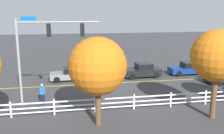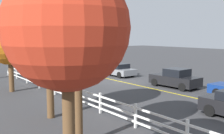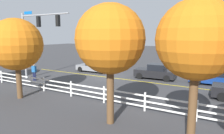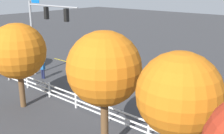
# 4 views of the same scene
# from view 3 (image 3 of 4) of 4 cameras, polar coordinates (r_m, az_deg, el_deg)

# --- Properties ---
(ground_plane) EXTENTS (120.00, 120.00, 0.00)m
(ground_plane) POSITION_cam_3_polar(r_m,az_deg,el_deg) (22.11, -1.89, -2.80)
(ground_plane) COLOR #38383A
(lane_center_stripe) EXTENTS (28.00, 0.16, 0.01)m
(lane_center_stripe) POSITION_cam_3_polar(r_m,az_deg,el_deg) (20.30, 7.73, -3.94)
(lane_center_stripe) COLOR gold
(lane_center_stripe) RESTS_ON ground_plane
(signal_assembly) EXTENTS (6.23, 0.38, 6.77)m
(signal_assembly) POSITION_cam_3_polar(r_m,az_deg,el_deg) (21.41, -20.54, 8.99)
(signal_assembly) COLOR gray
(signal_assembly) RESTS_ON ground_plane
(car_0) EXTENTS (4.30, 1.98, 1.31)m
(car_0) POSITION_cam_3_polar(r_m,az_deg,el_deg) (25.15, -4.95, 0.08)
(car_0) COLOR slate
(car_0) RESTS_ON ground_plane
(car_1) EXTENTS (4.75, 1.85, 1.44)m
(car_1) POSITION_cam_3_polar(r_m,az_deg,el_deg) (20.78, 27.62, -2.67)
(car_1) COLOR navy
(car_1) RESTS_ON ground_plane
(car_3) EXTENTS (4.15, 2.12, 1.56)m
(car_3) POSITION_cam_3_polar(r_m,az_deg,el_deg) (21.57, 12.04, -1.34)
(car_3) COLOR black
(car_3) RESTS_ON ground_plane
(pedestrian) EXTENTS (0.44, 0.32, 1.69)m
(pedestrian) POSITION_cam_3_polar(r_m,az_deg,el_deg) (21.69, -20.88, -1.13)
(pedestrian) COLOR #191E3F
(pedestrian) RESTS_ON ground_plane
(white_rail_fence) EXTENTS (26.10, 0.10, 1.15)m
(white_rail_fence) POSITION_cam_3_polar(r_m,az_deg,el_deg) (14.55, -7.04, -6.72)
(white_rail_fence) COLOR white
(white_rail_fence) RESTS_ON ground_plane
(tree_0) EXTENTS (3.63, 3.63, 5.68)m
(tree_0) POSITION_cam_3_polar(r_m,az_deg,el_deg) (15.74, -25.11, 5.66)
(tree_0) COLOR brown
(tree_0) RESTS_ON ground_plane
(tree_1) EXTENTS (2.99, 2.99, 5.86)m
(tree_1) POSITION_cam_3_polar(r_m,az_deg,el_deg) (8.06, 22.55, 6.83)
(tree_1) COLOR brown
(tree_1) RESTS_ON ground_plane
(tree_2) EXTENTS (3.45, 3.45, 6.05)m
(tree_2) POSITION_cam_3_polar(r_m,az_deg,el_deg) (10.04, -0.51, 7.66)
(tree_2) COLOR brown
(tree_2) RESTS_ON ground_plane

